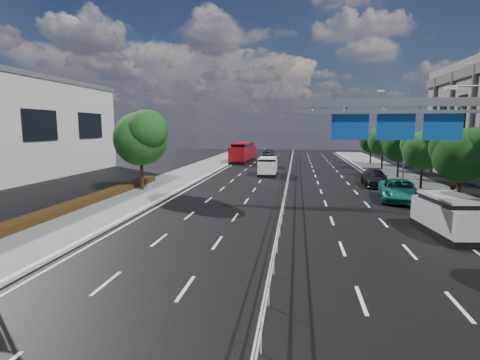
# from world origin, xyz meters

# --- Properties ---
(ground) EXTENTS (160.00, 160.00, 0.00)m
(ground) POSITION_xyz_m (0.00, 0.00, 0.00)
(ground) COLOR black
(ground) RESTS_ON ground
(kerb_near) EXTENTS (0.25, 140.00, 0.15)m
(kerb_near) POSITION_xyz_m (-9.00, 0.00, 0.07)
(kerb_near) COLOR silver
(kerb_near) RESTS_ON ground
(median_fence) EXTENTS (0.05, 85.00, 1.02)m
(median_fence) POSITION_xyz_m (0.00, 22.50, 0.53)
(median_fence) COLOR silver
(median_fence) RESTS_ON ground
(hedge_near) EXTENTS (1.00, 36.00, 0.44)m
(hedge_near) POSITION_xyz_m (-13.30, 5.00, 0.36)
(hedge_near) COLOR black
(hedge_near) RESTS_ON sidewalk_near
(overhead_gantry) EXTENTS (10.24, 0.38, 7.45)m
(overhead_gantry) POSITION_xyz_m (6.74, 10.05, 5.61)
(overhead_gantry) COLOR gray
(overhead_gantry) RESTS_ON ground
(streetlight_far) EXTENTS (2.78, 2.40, 9.00)m
(streetlight_far) POSITION_xyz_m (10.50, 26.00, 5.21)
(streetlight_far) COLOR gray
(streetlight_far) RESTS_ON ground
(near_tree_back) EXTENTS (4.84, 4.51, 6.69)m
(near_tree_back) POSITION_xyz_m (-11.94, 17.97, 4.61)
(near_tree_back) COLOR black
(near_tree_back) RESTS_ON ground
(far_tree_d) EXTENTS (3.85, 3.59, 5.34)m
(far_tree_d) POSITION_xyz_m (11.25, 14.48, 3.69)
(far_tree_d) COLOR black
(far_tree_d) RESTS_ON ground
(far_tree_e) EXTENTS (3.63, 3.38, 5.13)m
(far_tree_e) POSITION_xyz_m (11.25, 21.98, 3.56)
(far_tree_e) COLOR black
(far_tree_e) RESTS_ON ground
(far_tree_f) EXTENTS (3.52, 3.28, 5.02)m
(far_tree_f) POSITION_xyz_m (11.24, 29.48, 3.49)
(far_tree_f) COLOR black
(far_tree_f) RESTS_ON ground
(far_tree_g) EXTENTS (3.96, 3.69, 5.45)m
(far_tree_g) POSITION_xyz_m (11.25, 36.98, 3.75)
(far_tree_g) COLOR black
(far_tree_g) RESTS_ON ground
(far_tree_h) EXTENTS (3.41, 3.18, 4.91)m
(far_tree_h) POSITION_xyz_m (11.24, 44.48, 3.42)
(far_tree_h) COLOR black
(far_tree_h) RESTS_ON ground
(white_minivan) EXTENTS (2.05, 4.60, 1.99)m
(white_minivan) POSITION_xyz_m (-2.43, 30.14, 0.98)
(white_minivan) COLOR black
(white_minivan) RESTS_ON ground
(red_bus) EXTENTS (2.96, 10.08, 2.98)m
(red_bus) POSITION_xyz_m (-7.50, 45.78, 1.55)
(red_bus) COLOR black
(red_bus) RESTS_ON ground
(near_car_silver) EXTENTS (2.06, 4.39, 1.45)m
(near_car_silver) POSITION_xyz_m (-2.82, 39.10, 0.73)
(near_car_silver) COLOR #A8AAAF
(near_car_silver) RESTS_ON ground
(near_car_dark) EXTENTS (1.78, 4.21, 1.35)m
(near_car_dark) POSITION_xyz_m (-4.46, 57.67, 0.68)
(near_car_dark) COLOR black
(near_car_dark) RESTS_ON ground
(silver_minivan) EXTENTS (2.53, 4.88, 1.94)m
(silver_minivan) POSITION_xyz_m (8.30, 8.02, 0.96)
(silver_minivan) COLOR black
(silver_minivan) RESTS_ON ground
(parked_car_teal) EXTENTS (3.29, 5.82, 1.53)m
(parked_car_teal) POSITION_xyz_m (8.10, 16.79, 0.77)
(parked_car_teal) COLOR #186D5F
(parked_car_teal) RESTS_ON ground
(parked_car_dark) EXTENTS (2.16, 5.04, 1.45)m
(parked_car_dark) POSITION_xyz_m (7.80, 23.80, 0.72)
(parked_car_dark) COLOR black
(parked_car_dark) RESTS_ON ground
(pedestrian_a) EXTENTS (0.74, 0.53, 1.91)m
(pedestrian_a) POSITION_xyz_m (9.60, 11.54, 1.10)
(pedestrian_a) COLOR gray
(pedestrian_a) RESTS_ON sidewalk_far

